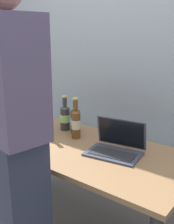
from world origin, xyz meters
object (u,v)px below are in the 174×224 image
laptop (116,146)px  beer_bottle_green (75,120)px  beer_bottle_dark (76,123)px  beer_bottle_amber (45,122)px  beer_bottle_brown (65,117)px  person_figure (12,143)px

laptop → beer_bottle_green: (-0.44, 0.12, 0.06)m
beer_bottle_dark → beer_bottle_amber: 0.24m
beer_bottle_green → laptop: bearing=-14.9°
laptop → beer_bottle_brown: size_ratio=1.36×
beer_bottle_brown → beer_bottle_amber: bearing=-102.2°
beer_bottle_amber → beer_bottle_green: 0.23m
laptop → beer_bottle_dark: 0.37m
beer_bottle_brown → laptop: bearing=-12.4°
beer_bottle_amber → person_figure: (0.35, -0.56, 0.10)m
beer_bottle_brown → beer_bottle_amber: size_ratio=1.00×
beer_bottle_dark → laptop: bearing=-5.8°
beer_bottle_dark → beer_bottle_amber: size_ratio=1.10×
beer_bottle_brown → beer_bottle_dark: bearing=-24.6°
laptop → person_figure: bearing=-110.8°
laptop → person_figure: 0.68m
beer_bottle_brown → beer_bottle_green: beer_bottle_brown is taller
beer_bottle_dark → beer_bottle_amber: beer_bottle_dark is taller
laptop → beer_bottle_green: size_ratio=1.38×
beer_bottle_amber → person_figure: 0.67m
laptop → beer_bottle_brown: (-0.55, 0.12, 0.06)m
beer_bottle_dark → beer_bottle_amber: bearing=-156.6°
beer_bottle_brown → beer_bottle_green: (0.11, -0.00, -0.00)m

